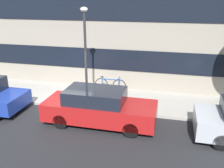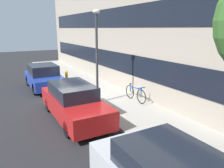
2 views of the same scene
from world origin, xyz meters
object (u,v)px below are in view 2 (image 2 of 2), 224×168
at_px(parked_car_blue, 44,77).
at_px(bicycle, 135,93).
at_px(lamp_post, 97,47).
at_px(parked_car_red, 74,102).
at_px(fire_hydrant, 67,76).

xyz_separation_m(parked_car_blue, bicycle, (5.08, 3.29, -0.20)).
height_order(parked_car_blue, lamp_post, lamp_post).
bearing_deg(parked_car_blue, parked_car_red, 0.00).
height_order(bicycle, lamp_post, lamp_post).
distance_m(fire_hydrant, lamp_post, 5.37).
bearing_deg(fire_hydrant, parked_car_blue, -74.28).
distance_m(parked_car_blue, fire_hydrant, 1.65).
distance_m(parked_car_blue, lamp_post, 5.12).
relative_size(bicycle, lamp_post, 0.38).
height_order(parked_car_red, bicycle, parked_car_red).
distance_m(parked_car_red, fire_hydrant, 6.10).
xyz_separation_m(parked_car_blue, lamp_post, (4.41, 1.55, 2.08)).
bearing_deg(parked_car_red, bicycle, 96.33).
bearing_deg(parked_car_blue, lamp_post, 19.37).
bearing_deg(lamp_post, fire_hydrant, 179.74).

